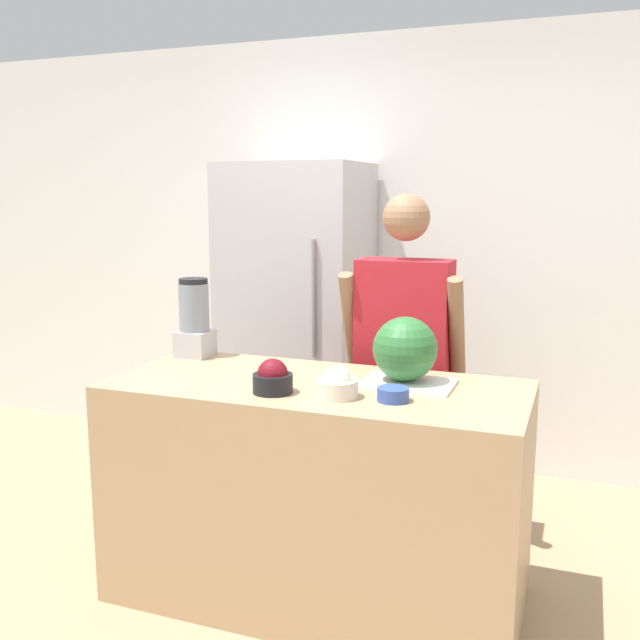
{
  "coord_description": "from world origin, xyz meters",
  "views": [
    {
      "loc": [
        0.98,
        -2.2,
        1.65
      ],
      "look_at": [
        0.0,
        0.41,
        1.16
      ],
      "focal_mm": 40.0,
      "sensor_mm": 36.0,
      "label": 1
    }
  ],
  "objects_px": {
    "person": "(403,368)",
    "blender": "(194,319)",
    "bowl_small_blue": "(393,394)",
    "bowl_cherries": "(273,379)",
    "watermelon": "(405,349)",
    "refrigerator": "(297,319)",
    "bowl_cream": "(337,385)"
  },
  "relations": [
    {
      "from": "bowl_small_blue",
      "to": "refrigerator",
      "type": "bearing_deg",
      "value": 123.94
    },
    {
      "from": "refrigerator",
      "to": "bowl_cream",
      "type": "relative_size",
      "value": 11.7
    },
    {
      "from": "person",
      "to": "watermelon",
      "type": "relative_size",
      "value": 6.49
    },
    {
      "from": "refrigerator",
      "to": "blender",
      "type": "relative_size",
      "value": 5.04
    },
    {
      "from": "person",
      "to": "watermelon",
      "type": "bearing_deg",
      "value": -75.64
    },
    {
      "from": "refrigerator",
      "to": "bowl_small_blue",
      "type": "height_order",
      "value": "refrigerator"
    },
    {
      "from": "bowl_cherries",
      "to": "bowl_cream",
      "type": "xyz_separation_m",
      "value": [
        0.25,
        0.03,
        -0.01
      ]
    },
    {
      "from": "bowl_cream",
      "to": "bowl_small_blue",
      "type": "distance_m",
      "value": 0.21
    },
    {
      "from": "bowl_cherries",
      "to": "bowl_cream",
      "type": "relative_size",
      "value": 0.97
    },
    {
      "from": "watermelon",
      "to": "blender",
      "type": "bearing_deg",
      "value": 172.04
    },
    {
      "from": "refrigerator",
      "to": "bowl_cherries",
      "type": "xyz_separation_m",
      "value": [
        0.52,
        -1.51,
        0.05
      ]
    },
    {
      "from": "refrigerator",
      "to": "watermelon",
      "type": "relative_size",
      "value": 7.17
    },
    {
      "from": "bowl_cherries",
      "to": "refrigerator",
      "type": "bearing_deg",
      "value": 109.17
    },
    {
      "from": "bowl_small_blue",
      "to": "blender",
      "type": "height_order",
      "value": "blender"
    },
    {
      "from": "bowl_cherries",
      "to": "blender",
      "type": "bearing_deg",
      "value": 143.31
    },
    {
      "from": "refrigerator",
      "to": "bowl_cream",
      "type": "xyz_separation_m",
      "value": [
        0.77,
        -1.48,
        0.04
      ]
    },
    {
      "from": "blender",
      "to": "bowl_small_blue",
      "type": "bearing_deg",
      "value": -20.48
    },
    {
      "from": "refrigerator",
      "to": "watermelon",
      "type": "distance_m",
      "value": 1.55
    },
    {
      "from": "bowl_small_blue",
      "to": "blender",
      "type": "xyz_separation_m",
      "value": [
        -1.05,
        0.39,
        0.15
      ]
    },
    {
      "from": "watermelon",
      "to": "person",
      "type": "bearing_deg",
      "value": 104.36
    },
    {
      "from": "refrigerator",
      "to": "bowl_small_blue",
      "type": "relative_size",
      "value": 15.67
    },
    {
      "from": "person",
      "to": "blender",
      "type": "xyz_separation_m",
      "value": [
        -0.9,
        -0.36,
        0.24
      ]
    },
    {
      "from": "person",
      "to": "bowl_cherries",
      "type": "xyz_separation_m",
      "value": [
        -0.31,
        -0.81,
        0.12
      ]
    },
    {
      "from": "watermelon",
      "to": "bowl_small_blue",
      "type": "height_order",
      "value": "watermelon"
    },
    {
      "from": "person",
      "to": "bowl_small_blue",
      "type": "height_order",
      "value": "person"
    },
    {
      "from": "bowl_cream",
      "to": "blender",
      "type": "xyz_separation_m",
      "value": [
        -0.84,
        0.42,
        0.13
      ]
    },
    {
      "from": "bowl_cream",
      "to": "blender",
      "type": "height_order",
      "value": "blender"
    },
    {
      "from": "refrigerator",
      "to": "bowl_cherries",
      "type": "distance_m",
      "value": 1.6
    },
    {
      "from": "bowl_small_blue",
      "to": "blender",
      "type": "distance_m",
      "value": 1.13
    },
    {
      "from": "refrigerator",
      "to": "watermelon",
      "type": "height_order",
      "value": "refrigerator"
    },
    {
      "from": "watermelon",
      "to": "blender",
      "type": "xyz_separation_m",
      "value": [
        -1.03,
        0.14,
        0.03
      ]
    },
    {
      "from": "bowl_cream",
      "to": "blender",
      "type": "relative_size",
      "value": 0.43
    }
  ]
}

